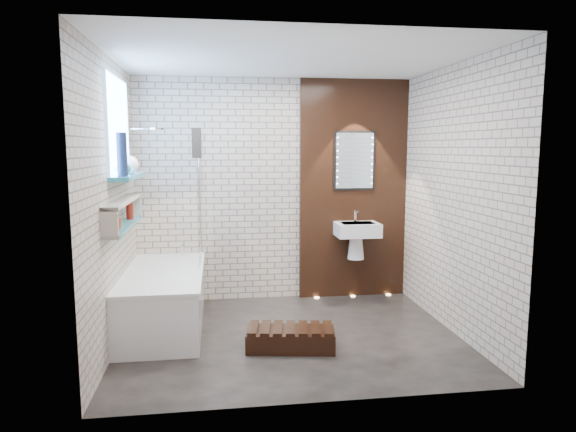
{
  "coord_description": "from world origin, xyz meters",
  "views": [
    {
      "loc": [
        -0.68,
        -4.65,
        1.8
      ],
      "look_at": [
        0.0,
        0.15,
        1.15
      ],
      "focal_mm": 31.75,
      "sensor_mm": 36.0,
      "label": 1
    }
  ],
  "objects": [
    {
      "name": "ground",
      "position": [
        0.0,
        0.0,
        0.0
      ],
      "size": [
        3.2,
        3.2,
        0.0
      ],
      "primitive_type": "plane",
      "color": "black",
      "rests_on": "ground"
    },
    {
      "name": "room_shell",
      "position": [
        0.0,
        0.0,
        1.3
      ],
      "size": [
        3.24,
        3.2,
        2.6
      ],
      "color": "#BCA696",
      "rests_on": "ground"
    },
    {
      "name": "walnut_panel",
      "position": [
        0.95,
        1.27,
        1.3
      ],
      "size": [
        1.3,
        0.06,
        2.6
      ],
      "primitive_type": "cube",
      "color": "black",
      "rests_on": "ground"
    },
    {
      "name": "clerestory_window",
      "position": [
        -1.57,
        0.35,
        1.9
      ],
      "size": [
        0.18,
        1.0,
        0.94
      ],
      "color": "#7FADE0",
      "rests_on": "room_shell"
    },
    {
      "name": "display_niche",
      "position": [
        -1.53,
        0.15,
        1.2
      ],
      "size": [
        0.14,
        1.3,
        0.26
      ],
      "color": "teal",
      "rests_on": "room_shell"
    },
    {
      "name": "bathtub",
      "position": [
        -1.22,
        0.45,
        0.29
      ],
      "size": [
        0.79,
        1.74,
        0.7
      ],
      "color": "white",
      "rests_on": "ground"
    },
    {
      "name": "bath_screen",
      "position": [
        -0.87,
        0.89,
        1.28
      ],
      "size": [
        0.01,
        0.78,
        1.4
      ],
      "primitive_type": "cube",
      "color": "white",
      "rests_on": "bathtub"
    },
    {
      "name": "towel",
      "position": [
        -0.87,
        0.66,
        1.85
      ],
      "size": [
        0.09,
        0.23,
        0.3
      ],
      "primitive_type": "cube",
      "color": "black",
      "rests_on": "bath_screen"
    },
    {
      "name": "shower_head",
      "position": [
        -1.3,
        0.95,
        2.0
      ],
      "size": [
        0.18,
        0.18,
        0.02
      ],
      "primitive_type": "cylinder",
      "color": "silver",
      "rests_on": "room_shell"
    },
    {
      "name": "washbasin",
      "position": [
        0.95,
        1.07,
        0.79
      ],
      "size": [
        0.5,
        0.36,
        0.58
      ],
      "color": "white",
      "rests_on": "walnut_panel"
    },
    {
      "name": "led_mirror",
      "position": [
        0.95,
        1.23,
        1.65
      ],
      "size": [
        0.5,
        0.02,
        0.7
      ],
      "color": "black",
      "rests_on": "walnut_panel"
    },
    {
      "name": "walnut_step",
      "position": [
        -0.04,
        -0.3,
        0.09
      ],
      "size": [
        0.83,
        0.47,
        0.17
      ],
      "primitive_type": "cube",
      "rotation": [
        0.0,
        0.0,
        -0.16
      ],
      "color": "black",
      "rests_on": "ground"
    },
    {
      "name": "niche_bottles",
      "position": [
        -1.53,
        0.15,
        1.18
      ],
      "size": [
        0.07,
        0.8,
        0.17
      ],
      "color": "maroon",
      "rests_on": "display_niche"
    },
    {
      "name": "sill_vases",
      "position": [
        -1.5,
        0.23,
        1.67
      ],
      "size": [
        0.18,
        0.49,
        0.39
      ],
      "color": "#131C35",
      "rests_on": "clerestory_window"
    },
    {
      "name": "floor_uplights",
      "position": [
        0.95,
        1.2,
        0.01
      ],
      "size": [
        0.96,
        0.06,
        0.01
      ],
      "color": "#FFD899",
      "rests_on": "ground"
    }
  ]
}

